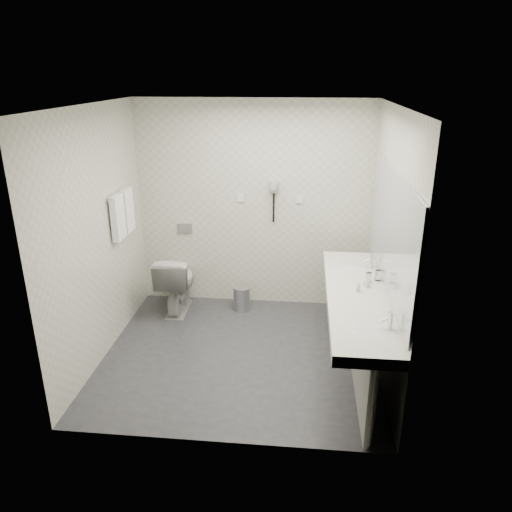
# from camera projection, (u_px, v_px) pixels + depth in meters

# --- Properties ---
(floor) EXTENTS (2.80, 2.80, 0.00)m
(floor) POSITION_uv_depth(u_px,v_px,m) (240.00, 354.00, 5.13)
(floor) COLOR #2D2D33
(floor) RESTS_ON ground
(ceiling) EXTENTS (2.80, 2.80, 0.00)m
(ceiling) POSITION_uv_depth(u_px,v_px,m) (237.00, 105.00, 4.24)
(ceiling) COLOR silver
(ceiling) RESTS_ON wall_back
(wall_back) EXTENTS (2.80, 0.00, 2.80)m
(wall_back) POSITION_uv_depth(u_px,v_px,m) (253.00, 206.00, 5.89)
(wall_back) COLOR beige
(wall_back) RESTS_ON floor
(wall_front) EXTENTS (2.80, 0.00, 2.80)m
(wall_front) POSITION_uv_depth(u_px,v_px,m) (215.00, 301.00, 3.47)
(wall_front) COLOR beige
(wall_front) RESTS_ON floor
(wall_left) EXTENTS (0.00, 2.60, 2.60)m
(wall_left) POSITION_uv_depth(u_px,v_px,m) (98.00, 237.00, 4.81)
(wall_left) COLOR beige
(wall_left) RESTS_ON floor
(wall_right) EXTENTS (0.00, 2.60, 2.60)m
(wall_right) POSITION_uv_depth(u_px,v_px,m) (388.00, 246.00, 4.55)
(wall_right) COLOR beige
(wall_right) RESTS_ON floor
(vanity_counter) EXTENTS (0.55, 2.20, 0.10)m
(vanity_counter) POSITION_uv_depth(u_px,v_px,m) (356.00, 298.00, 4.55)
(vanity_counter) COLOR silver
(vanity_counter) RESTS_ON floor
(vanity_panel) EXTENTS (0.03, 2.15, 0.75)m
(vanity_panel) POSITION_uv_depth(u_px,v_px,m) (356.00, 338.00, 4.70)
(vanity_panel) COLOR gray
(vanity_panel) RESTS_ON floor
(vanity_post_near) EXTENTS (0.06, 0.06, 0.75)m
(vanity_post_near) POSITION_uv_depth(u_px,v_px,m) (372.00, 408.00, 3.73)
(vanity_post_near) COLOR silver
(vanity_post_near) RESTS_ON floor
(vanity_post_far) EXTENTS (0.06, 0.06, 0.75)m
(vanity_post_far) POSITION_uv_depth(u_px,v_px,m) (350.00, 293.00, 5.67)
(vanity_post_far) COLOR silver
(vanity_post_far) RESTS_ON floor
(mirror) EXTENTS (0.02, 2.20, 1.05)m
(mirror) POSITION_uv_depth(u_px,v_px,m) (392.00, 233.00, 4.30)
(mirror) COLOR #B2BCC6
(mirror) RESTS_ON wall_right
(basin_near) EXTENTS (0.40, 0.31, 0.05)m
(basin_near) POSITION_uv_depth(u_px,v_px,m) (364.00, 329.00, 3.93)
(basin_near) COLOR silver
(basin_near) RESTS_ON vanity_counter
(basin_far) EXTENTS (0.40, 0.31, 0.05)m
(basin_far) POSITION_uv_depth(u_px,v_px,m) (351.00, 268.00, 5.14)
(basin_far) COLOR silver
(basin_far) RESTS_ON vanity_counter
(faucet_near) EXTENTS (0.04, 0.04, 0.15)m
(faucet_near) POSITION_uv_depth(u_px,v_px,m) (390.00, 320.00, 3.88)
(faucet_near) COLOR silver
(faucet_near) RESTS_ON vanity_counter
(faucet_far) EXTENTS (0.04, 0.04, 0.15)m
(faucet_far) POSITION_uv_depth(u_px,v_px,m) (371.00, 261.00, 5.09)
(faucet_far) COLOR silver
(faucet_far) RESTS_ON vanity_counter
(soap_bottle_a) EXTENTS (0.06, 0.06, 0.10)m
(soap_bottle_a) POSITION_uv_depth(u_px,v_px,m) (367.00, 282.00, 4.64)
(soap_bottle_a) COLOR silver
(soap_bottle_a) RESTS_ON vanity_counter
(soap_bottle_c) EXTENTS (0.05, 0.05, 0.11)m
(soap_bottle_c) POSITION_uv_depth(u_px,v_px,m) (358.00, 286.00, 4.55)
(soap_bottle_c) COLOR silver
(soap_bottle_c) RESTS_ON vanity_counter
(glass_left) EXTENTS (0.07, 0.07, 0.10)m
(glass_left) POSITION_uv_depth(u_px,v_px,m) (369.00, 277.00, 4.76)
(glass_left) COLOR silver
(glass_left) RESTS_ON vanity_counter
(glass_right) EXTENTS (0.07, 0.07, 0.11)m
(glass_right) POSITION_uv_depth(u_px,v_px,m) (378.00, 275.00, 4.79)
(glass_right) COLOR silver
(glass_right) RESTS_ON vanity_counter
(toilet) EXTENTS (0.43, 0.73, 0.73)m
(toilet) POSITION_uv_depth(u_px,v_px,m) (176.00, 283.00, 5.95)
(toilet) COLOR silver
(toilet) RESTS_ON floor
(flush_plate) EXTENTS (0.18, 0.02, 0.12)m
(flush_plate) POSITION_uv_depth(u_px,v_px,m) (185.00, 228.00, 6.06)
(flush_plate) COLOR #B2B5BA
(flush_plate) RESTS_ON wall_back
(pedal_bin) EXTENTS (0.22, 0.22, 0.29)m
(pedal_bin) POSITION_uv_depth(u_px,v_px,m) (242.00, 299.00, 6.04)
(pedal_bin) COLOR #B2B5BA
(pedal_bin) RESTS_ON floor
(bin_lid) EXTENTS (0.21, 0.21, 0.02)m
(bin_lid) POSITION_uv_depth(u_px,v_px,m) (242.00, 288.00, 5.99)
(bin_lid) COLOR #B2B5BA
(bin_lid) RESTS_ON pedal_bin
(towel_rail) EXTENTS (0.02, 0.62, 0.02)m
(towel_rail) POSITION_uv_depth(u_px,v_px,m) (120.00, 194.00, 5.21)
(towel_rail) COLOR silver
(towel_rail) RESTS_ON wall_left
(towel_near) EXTENTS (0.07, 0.24, 0.48)m
(towel_near) POSITION_uv_depth(u_px,v_px,m) (118.00, 217.00, 5.16)
(towel_near) COLOR white
(towel_near) RESTS_ON towel_rail
(towel_far) EXTENTS (0.07, 0.24, 0.48)m
(towel_far) POSITION_uv_depth(u_px,v_px,m) (127.00, 210.00, 5.42)
(towel_far) COLOR white
(towel_far) RESTS_ON towel_rail
(dryer_cradle) EXTENTS (0.10, 0.04, 0.14)m
(dryer_cradle) POSITION_uv_depth(u_px,v_px,m) (274.00, 187.00, 5.75)
(dryer_cradle) COLOR #98979D
(dryer_cradle) RESTS_ON wall_back
(dryer_barrel) EXTENTS (0.08, 0.14, 0.08)m
(dryer_barrel) POSITION_uv_depth(u_px,v_px,m) (274.00, 186.00, 5.68)
(dryer_barrel) COLOR #98979D
(dryer_barrel) RESTS_ON dryer_cradle
(dryer_cord) EXTENTS (0.02, 0.02, 0.35)m
(dryer_cord) POSITION_uv_depth(u_px,v_px,m) (274.00, 208.00, 5.83)
(dryer_cord) COLOR black
(dryer_cord) RESTS_ON dryer_cradle
(switch_plate_a) EXTENTS (0.09, 0.02, 0.09)m
(switch_plate_a) POSITION_uv_depth(u_px,v_px,m) (241.00, 198.00, 5.86)
(switch_plate_a) COLOR silver
(switch_plate_a) RESTS_ON wall_back
(switch_plate_b) EXTENTS (0.09, 0.02, 0.09)m
(switch_plate_b) POSITION_uv_depth(u_px,v_px,m) (299.00, 200.00, 5.79)
(switch_plate_b) COLOR silver
(switch_plate_b) RESTS_ON wall_back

